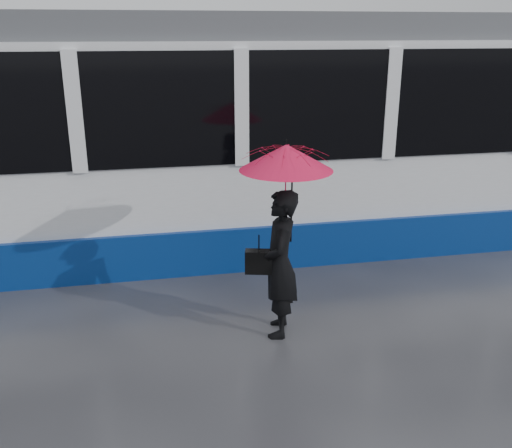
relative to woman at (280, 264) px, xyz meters
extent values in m
plane|color=#28292D|center=(0.03, 0.44, -0.80)|extent=(90.00, 90.00, 0.00)
cube|color=#3F3D38|center=(0.03, 2.22, -0.79)|extent=(34.00, 0.07, 0.02)
cube|color=#3F3D38|center=(0.03, 3.66, -0.79)|extent=(34.00, 0.07, 0.02)
imported|color=black|center=(0.00, 0.00, 0.00)|extent=(0.52, 0.66, 1.60)
imported|color=#F31475|center=(0.05, 0.00, 0.89)|extent=(1.07, 1.08, 0.80)
cone|color=#F31475|center=(0.05, 0.00, 1.14)|extent=(1.15, 1.15, 0.26)
cylinder|color=black|center=(0.05, 0.00, 1.29)|extent=(0.01, 0.01, 0.06)
cylinder|color=black|center=(0.12, 0.02, 0.59)|extent=(0.02, 0.02, 0.70)
cube|color=black|center=(-0.22, 0.02, 0.04)|extent=(0.31, 0.19, 0.25)
cylinder|color=black|center=(-0.22, 0.02, 0.25)|extent=(0.01, 0.01, 0.18)
camera|label=1|loc=(-1.34, -5.36, 2.34)|focal=40.00mm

